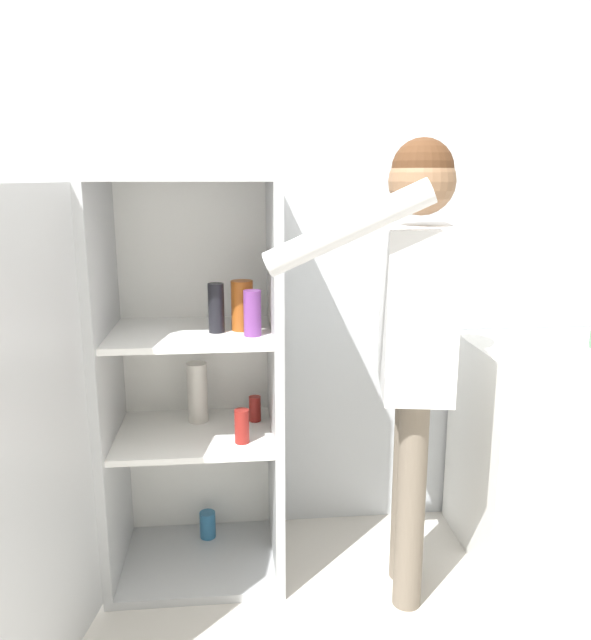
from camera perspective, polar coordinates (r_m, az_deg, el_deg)
name	(u,v)px	position (r m, az deg, el deg)	size (l,w,h in m)	color
wall_back	(249,253)	(2.72, -4.30, 6.15)	(7.00, 0.06, 2.55)	silver
refrigerator	(164,391)	(2.42, -11.97, -6.33)	(0.86, 1.23, 1.62)	#B7BABC
person	(413,316)	(2.27, 10.74, 0.34)	(0.71, 0.55, 1.73)	#726656
counter	(558,448)	(2.96, 22.91, -10.71)	(0.79, 0.57, 0.92)	white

